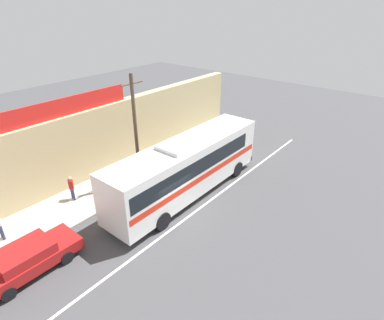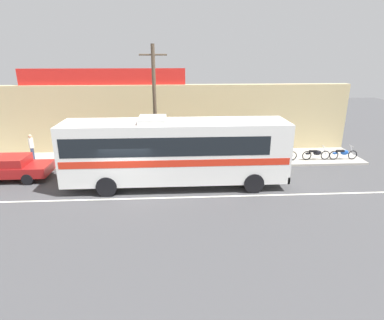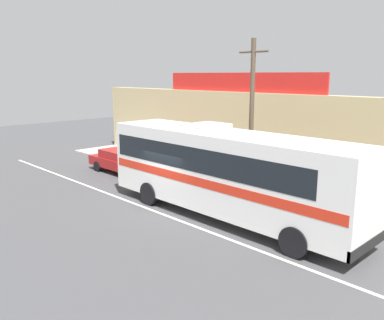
{
  "view_description": "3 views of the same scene",
  "coord_description": "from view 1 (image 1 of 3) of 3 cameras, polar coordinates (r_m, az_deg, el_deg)",
  "views": [
    {
      "loc": [
        -10.57,
        -10.26,
        11.19
      ],
      "look_at": [
        4.24,
        1.85,
        1.38
      ],
      "focal_mm": 29.67,
      "sensor_mm": 36.0,
      "label": 1
    },
    {
      "loc": [
        2.38,
        -15.54,
        6.92
      ],
      "look_at": [
        3.34,
        0.5,
        1.54
      ],
      "focal_mm": 30.11,
      "sensor_mm": 36.0,
      "label": 2
    },
    {
      "loc": [
        12.89,
        -11.2,
        5.79
      ],
      "look_at": [
        -0.53,
        1.83,
        1.82
      ],
      "focal_mm": 37.76,
      "sensor_mm": 36.0,
      "label": 3
    }
  ],
  "objects": [
    {
      "name": "ground_plane",
      "position": [
        18.5,
        -3.94,
        -10.16
      ],
      "size": [
        70.0,
        70.0,
        0.0
      ],
      "primitive_type": "plane",
      "color": "#444447"
    },
    {
      "name": "sidewalk_slab",
      "position": [
        21.78,
        -14.06,
        -4.48
      ],
      "size": [
        30.0,
        3.6,
        0.14
      ],
      "primitive_type": "cube",
      "color": "#A8A399",
      "rests_on": "ground_plane"
    },
    {
      "name": "storefront_facade",
      "position": [
        22.34,
        -18.12,
        2.55
      ],
      "size": [
        30.0,
        0.7,
        4.8
      ],
      "primitive_type": "cube",
      "color": "tan",
      "rests_on": "ground_plane"
    },
    {
      "name": "storefront_billboard",
      "position": [
        20.29,
        -24.82,
        7.89
      ],
      "size": [
        11.3,
        0.12,
        1.1
      ],
      "primitive_type": "cube",
      "color": "red",
      "rests_on": "storefront_facade"
    },
    {
      "name": "road_center_stripe",
      "position": [
        18.06,
        -2.04,
        -11.15
      ],
      "size": [
        30.0,
        0.14,
        0.01
      ],
      "primitive_type": "cube",
      "color": "silver",
      "rests_on": "ground_plane"
    },
    {
      "name": "intercity_bus",
      "position": [
        19.35,
        -1.04,
        -1.0
      ],
      "size": [
        11.74,
        2.68,
        3.78
      ],
      "color": "white",
      "rests_on": "ground_plane"
    },
    {
      "name": "parked_car",
      "position": [
        16.67,
        -27.48,
        -15.45
      ],
      "size": [
        4.57,
        1.91,
        1.37
      ],
      "color": "maroon",
      "rests_on": "ground_plane"
    },
    {
      "name": "utility_pole",
      "position": [
        19.89,
        -10.09,
        5.21
      ],
      "size": [
        1.6,
        0.22,
        7.26
      ],
      "color": "brown",
      "rests_on": "sidewalk_slab"
    },
    {
      "name": "motorcycle_blue",
      "position": [
        26.96,
        3.25,
        3.88
      ],
      "size": [
        1.85,
        0.56,
        0.94
      ],
      "color": "black",
      "rests_on": "sidewalk_slab"
    },
    {
      "name": "motorcycle_green",
      "position": [
        30.1,
        7.93,
        6.2
      ],
      "size": [
        1.9,
        0.56,
        0.94
      ],
      "color": "black",
      "rests_on": "sidewalk_slab"
    },
    {
      "name": "motorcycle_orange",
      "position": [
        28.68,
        5.89,
        5.24
      ],
      "size": [
        1.87,
        0.56,
        0.94
      ],
      "color": "black",
      "rests_on": "sidewalk_slab"
    },
    {
      "name": "motorcycle_black",
      "position": [
        25.86,
        1.66,
        2.86
      ],
      "size": [
        1.94,
        0.56,
        0.94
      ],
      "color": "black",
      "rests_on": "sidewalk_slab"
    },
    {
      "name": "pedestrian_far_left",
      "position": [
        20.53,
        -20.88,
        -4.45
      ],
      "size": [
        0.3,
        0.48,
        1.57
      ],
      "color": "navy",
      "rests_on": "sidewalk_slab"
    }
  ]
}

